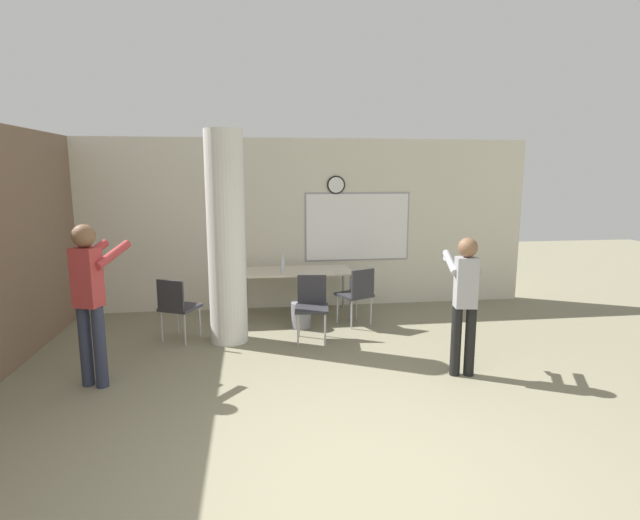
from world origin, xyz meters
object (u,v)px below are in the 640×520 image
object	(u,v)px
bottle_on_table	(283,266)
person_playing_side	(465,295)
folding_table	(297,273)
chair_table_front	(312,303)
chair_table_right	(357,292)
chair_near_pillar	(177,304)
person_watching_back	(90,292)

from	to	relation	value
bottle_on_table	person_playing_side	bearing A→B (deg)	-52.50
folding_table	chair_table_front	bearing A→B (deg)	-85.52
chair_table_right	chair_table_front	distance (m)	0.91
chair_table_right	bottle_on_table	bearing A→B (deg)	156.51
chair_near_pillar	person_watching_back	xyz separation A→B (m)	(-0.67, -1.34, 0.51)
folding_table	chair_table_front	world-z (taller)	chair_table_front
chair_table_front	person_playing_side	world-z (taller)	person_playing_side
chair_near_pillar	chair_table_front	world-z (taller)	same
folding_table	chair_near_pillar	size ratio (longest dim) A/B	1.98
chair_table_front	person_watching_back	distance (m)	2.78
bottle_on_table	chair_table_right	bearing A→B (deg)	-23.49
folding_table	person_playing_side	bearing A→B (deg)	-58.16
folding_table	chair_near_pillar	world-z (taller)	chair_near_pillar
chair_table_front	person_watching_back	bearing A→B (deg)	-154.57
chair_table_right	person_watching_back	bearing A→B (deg)	-151.96
bottle_on_table	person_watching_back	bearing A→B (deg)	-134.50
chair_near_pillar	person_playing_side	distance (m)	3.72
chair_table_right	person_watching_back	size ratio (longest dim) A/B	0.50
chair_near_pillar	folding_table	bearing A→B (deg)	31.01
folding_table	chair_table_right	world-z (taller)	chair_table_right
folding_table	chair_table_right	distance (m)	1.07
bottle_on_table	chair_table_right	xyz separation A→B (m)	(1.07, -0.47, -0.33)
folding_table	bottle_on_table	bearing A→B (deg)	-141.65
person_playing_side	chair_table_front	bearing A→B (deg)	137.04
chair_table_right	person_watching_back	world-z (taller)	person_watching_back
person_playing_side	person_watching_back	bearing A→B (deg)	176.40
bottle_on_table	chair_table_front	world-z (taller)	bottle_on_table
chair_table_right	person_playing_side	distance (m)	2.16
bottle_on_table	chair_table_right	distance (m)	1.22
chair_table_front	person_playing_side	bearing A→B (deg)	-42.96
chair_near_pillar	chair_table_front	xyz separation A→B (m)	(1.80, -0.16, 0.00)
person_playing_side	person_watching_back	distance (m)	4.01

